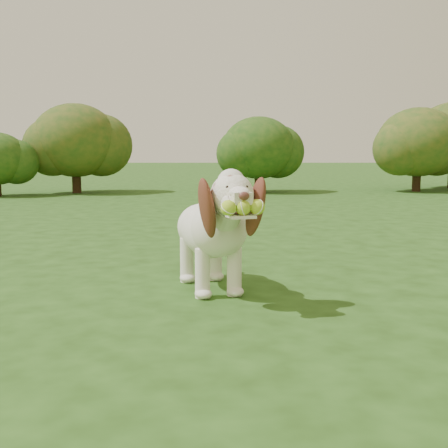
{
  "coord_description": "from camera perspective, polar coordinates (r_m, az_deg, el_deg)",
  "views": [
    {
      "loc": [
        0.54,
        -2.6,
        0.79
      ],
      "look_at": [
        0.55,
        0.31,
        0.42
      ],
      "focal_mm": 45.0,
      "sensor_mm": 36.0,
      "label": 1
    }
  ],
  "objects": [
    {
      "name": "shrub_c",
      "position": [
        11.08,
        3.53,
        7.72
      ],
      "size": [
        1.43,
        1.43,
        1.48
      ],
      "color": "#382314",
      "rests_on": "ground"
    },
    {
      "name": "shrub_d",
      "position": [
        11.96,
        19.12,
        7.85
      ],
      "size": [
        1.62,
        1.62,
        1.67
      ],
      "color": "#382314",
      "rests_on": "ground"
    },
    {
      "name": "ground",
      "position": [
        2.77,
        -11.56,
        -9.39
      ],
      "size": [
        80.0,
        80.0,
        0.0
      ],
      "primitive_type": "plane",
      "color": "#203F12",
      "rests_on": "ground"
    },
    {
      "name": "shrub_b",
      "position": [
        11.28,
        -14.87,
        8.2
      ],
      "size": [
        1.66,
        1.66,
        1.72
      ],
      "color": "#382314",
      "rests_on": "ground"
    },
    {
      "name": "dog",
      "position": [
        3.14,
        -1.11,
        -0.22
      ],
      "size": [
        0.56,
        1.07,
        0.71
      ],
      "rotation": [
        0.0,
        0.0,
        0.28
      ],
      "color": "white",
      "rests_on": "ground"
    }
  ]
}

